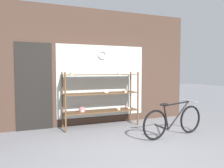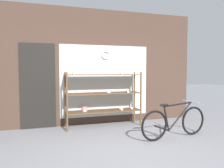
# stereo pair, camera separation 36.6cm
# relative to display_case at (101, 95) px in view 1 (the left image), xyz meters

# --- Properties ---
(ground_plane) EXTENTS (30.00, 30.00, 0.00)m
(ground_plane) POSITION_rel_display_case_xyz_m (-0.06, -1.89, -0.82)
(ground_plane) COLOR gray
(storefront_facade) EXTENTS (5.57, 0.13, 3.05)m
(storefront_facade) POSITION_rel_display_case_xyz_m (-0.11, 0.37, 0.67)
(storefront_facade) COLOR #473328
(storefront_facade) RESTS_ON ground_plane
(display_case) EXTENTS (1.93, 0.47, 1.40)m
(display_case) POSITION_rel_display_case_xyz_m (0.00, 0.00, 0.00)
(display_case) COLOR brown
(display_case) RESTS_ON ground_plane
(bicycle) EXTENTS (1.67, 0.46, 0.76)m
(bicycle) POSITION_rel_display_case_xyz_m (1.19, -1.37, -0.48)
(bicycle) COLOR black
(bicycle) RESTS_ON ground_plane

